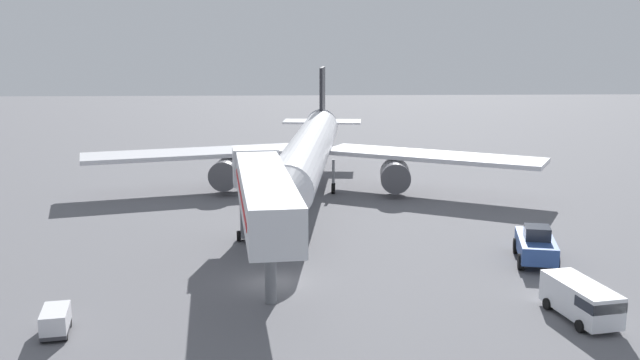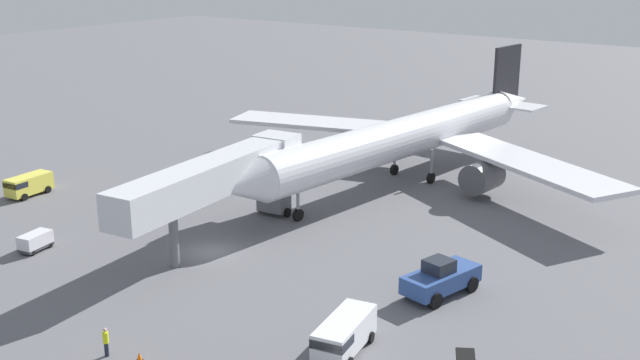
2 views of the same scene
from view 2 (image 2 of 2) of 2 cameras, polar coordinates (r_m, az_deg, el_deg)
ground_plane at (r=62.13m, az=-7.93°, el=-5.20°), size 300.00×300.00×0.00m
airplane_at_gate at (r=79.16m, az=6.60°, el=3.12°), size 46.50×49.32×11.87m
jet_bridge at (r=62.49m, az=-7.15°, el=0.23°), size 5.48×21.62×7.18m
pushback_tug at (r=54.51m, az=8.79°, el=-7.07°), size 3.71×6.31×2.65m
service_van_mid_right at (r=46.78m, az=1.72°, el=-11.15°), size 2.99×5.65×2.08m
service_van_near_center at (r=79.67m, az=-20.51°, el=-0.30°), size 2.38×4.63×1.94m
baggage_cart_far_center at (r=65.49m, az=-20.02°, el=-4.19°), size 1.81×2.84×1.40m
ground_crew_worker_foreground at (r=48.15m, az=-15.33°, el=-11.27°), size 0.36×0.36×1.79m
safety_cone_bravo at (r=47.57m, az=-13.02°, el=-12.39°), size 0.35×0.35×0.54m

